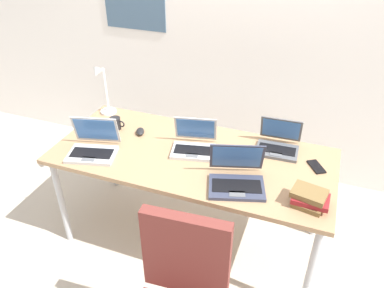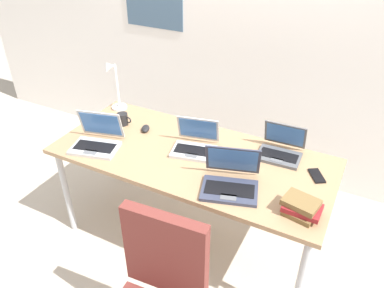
% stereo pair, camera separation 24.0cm
% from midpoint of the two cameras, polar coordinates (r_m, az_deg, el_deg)
% --- Properties ---
extents(ground_plane, '(12.00, 12.00, 0.00)m').
position_cam_midpoint_polar(ground_plane, '(2.93, -2.41, -13.63)').
color(ground_plane, '#B7AD9E').
extents(wall_back, '(6.00, 0.13, 2.60)m').
position_cam_midpoint_polar(wall_back, '(3.16, 4.99, 17.70)').
color(wall_back, silver).
rests_on(wall_back, ground_plane).
extents(desk, '(1.80, 0.80, 0.74)m').
position_cam_midpoint_polar(desk, '(2.48, -2.77, -2.74)').
color(desk, '#9E7A56').
rests_on(desk, ground_plane).
extents(desk_lamp, '(0.12, 0.18, 0.40)m').
position_cam_midpoint_polar(desk_lamp, '(2.92, -15.52, 7.64)').
color(desk_lamp, white).
rests_on(desk_lamp, desk).
extents(laptop_center, '(0.32, 0.30, 0.20)m').
position_cam_midpoint_polar(laptop_center, '(2.47, -2.49, -0.11)').
color(laptop_center, '#B7BABC').
rests_on(laptop_center, desk).
extents(laptop_far_corner, '(0.28, 0.25, 0.20)m').
position_cam_midpoint_polar(laptop_far_corner, '(2.51, 10.14, -0.07)').
color(laptop_far_corner, '#515459').
rests_on(laptop_far_corner, desk).
extents(laptop_front_right, '(0.36, 0.33, 0.22)m').
position_cam_midpoint_polar(laptop_front_right, '(2.55, -17.22, -0.46)').
color(laptop_front_right, '#B7BABC').
rests_on(laptop_front_right, desk).
extents(laptop_near_lamp, '(0.39, 0.37, 0.23)m').
position_cam_midpoint_polar(laptop_near_lamp, '(2.18, 3.58, -5.17)').
color(laptop_near_lamp, '#33384C').
rests_on(laptop_near_lamp, desk).
extents(computer_mouse, '(0.09, 0.11, 0.03)m').
position_cam_midpoint_polar(computer_mouse, '(2.69, -10.32, 1.78)').
color(computer_mouse, black).
rests_on(computer_mouse, desk).
extents(cell_phone, '(0.13, 0.15, 0.01)m').
position_cam_midpoint_polar(cell_phone, '(2.41, 15.46, -3.40)').
color(cell_phone, black).
rests_on(cell_phone, desk).
extents(book_stack, '(0.21, 0.18, 0.09)m').
position_cam_midpoint_polar(book_stack, '(2.11, 14.11, -7.98)').
color(book_stack, brown).
rests_on(book_stack, desk).
extents(coffee_mug, '(0.11, 0.08, 0.09)m').
position_cam_midpoint_polar(coffee_mug, '(2.77, -13.84, 2.95)').
color(coffee_mug, black).
rests_on(coffee_mug, desk).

